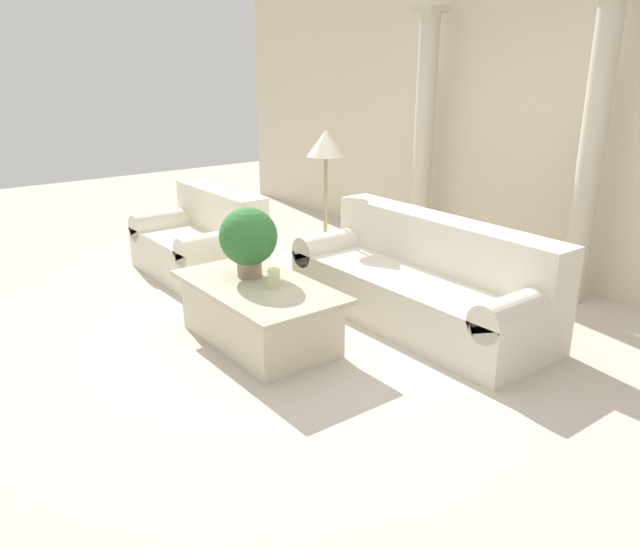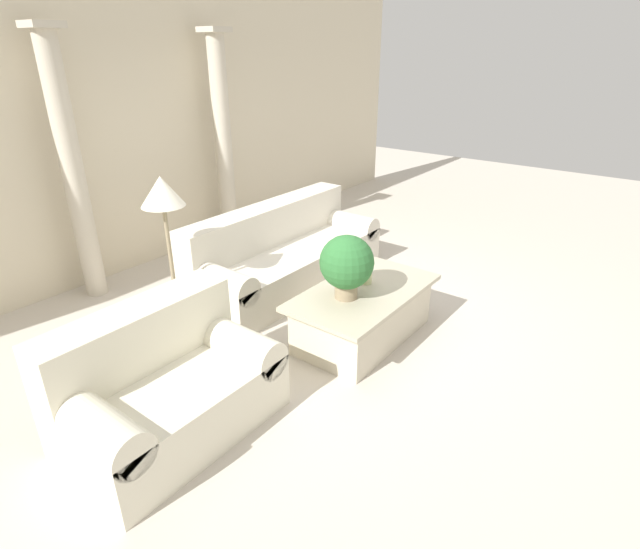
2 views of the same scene
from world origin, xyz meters
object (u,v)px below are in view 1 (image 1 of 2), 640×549
potted_plant (248,238)px  floor_lamp (326,154)px  loveseat (202,241)px  coffee_table (259,313)px  sofa_long (422,282)px

potted_plant → floor_lamp: (-0.75, 1.33, 0.45)m
loveseat → floor_lamp: floor_lamp is taller
coffee_table → floor_lamp: (-0.95, 1.38, 0.99)m
sofa_long → floor_lamp: size_ratio=1.60×
sofa_long → coffee_table: size_ratio=1.66×
potted_plant → floor_lamp: floor_lamp is taller
sofa_long → coffee_table: sofa_long is taller
sofa_long → floor_lamp: bearing=177.7°
coffee_table → sofa_long: bearing=71.4°
floor_lamp → potted_plant: bearing=-60.7°
coffee_table → potted_plant: 0.58m
potted_plant → loveseat: bearing=166.4°
loveseat → coffee_table: (1.78, -0.43, -0.10)m
sofa_long → coffee_table: (-0.45, -1.32, -0.09)m
sofa_long → loveseat: 2.40m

